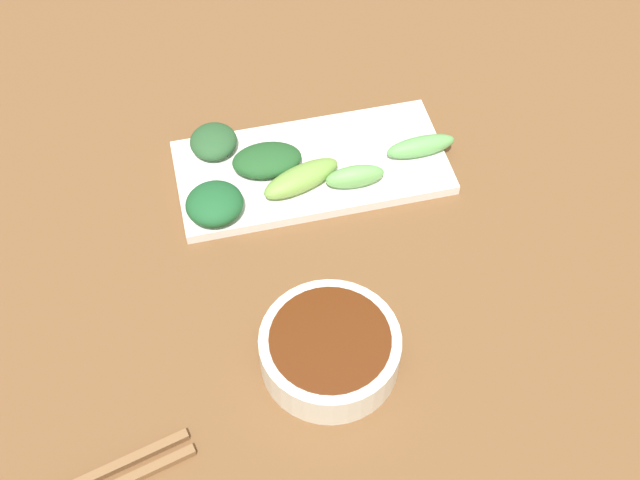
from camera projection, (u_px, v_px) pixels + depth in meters
tabletop at (309, 222)px, 0.85m from camera, size 2.10×2.10×0.02m
sauce_bowl at (330, 349)px, 0.72m from camera, size 0.13×0.13×0.04m
serving_plate at (312, 168)px, 0.88m from camera, size 0.14×0.29×0.01m
broccoli_leafy_0 at (267, 160)px, 0.86m from camera, size 0.05×0.08×0.02m
broccoli_stalk_1 at (299, 179)px, 0.84m from camera, size 0.06×0.09×0.02m
broccoli_stalk_2 at (355, 177)px, 0.84m from camera, size 0.02×0.06×0.03m
broccoli_leafy_3 at (214, 204)px, 0.82m from camera, size 0.07×0.07×0.03m
broccoli_stalk_4 at (421, 146)px, 0.87m from camera, size 0.03×0.08×0.02m
broccoli_leafy_5 at (213, 141)px, 0.88m from camera, size 0.06×0.06×0.02m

